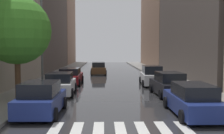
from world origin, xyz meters
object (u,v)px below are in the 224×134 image
Objects in this scene: parked_car_right_third at (152,76)px; parked_car_left_second at (60,84)px; parked_car_left_nearest at (41,99)px; lamp_post_left at (42,34)px; parked_car_left_third at (71,76)px; parked_car_right_nearest at (192,100)px; street_tree_left at (17,31)px; parked_car_right_second at (169,85)px; car_midroad at (98,68)px.

parked_car_left_second is at bearing 124.65° from parked_car_right_third.
parked_car_left_nearest is 6.13m from parked_car_left_second.
parked_car_left_second is at bearing -43.53° from lamp_post_left.
parked_car_left_second is 5.96m from parked_car_left_third.
parked_car_right_third is (7.61, -1.14, 0.12)m from parked_car_left_third.
parked_car_right_nearest is 11.31m from parked_car_right_third.
street_tree_left reaches higher than parked_car_left_nearest.
parked_car_left_nearest is 9.47m from parked_car_right_second.
car_midroad reaches higher than parked_car_right_nearest.
parked_car_right_third is at bearing 19.30° from lamp_post_left.
lamp_post_left is (-9.28, -3.25, 3.63)m from parked_car_right_third.
car_midroad is at bearing 13.26° from parked_car_right_nearest.
parked_car_left_third is at bearing 164.12° from car_midroad.
street_tree_left reaches higher than parked_car_right_third.
parked_car_right_nearest is 23.06m from car_midroad.
parked_car_right_second is 5.60m from parked_car_right_third.
parked_car_right_third is 0.59× the size of lamp_post_left.
lamp_post_left is (-1.65, 1.57, 3.72)m from parked_car_left_second.
parked_car_right_third is 10.48m from lamp_post_left.
parked_car_right_second is at bearing 9.12° from street_tree_left.
car_midroad is at bearing 75.49° from street_tree_left.
street_tree_left is (-2.34, 3.72, 3.71)m from parked_car_left_nearest.
parked_car_left_nearest is 0.86× the size of parked_car_left_third.
street_tree_left is (-10.15, -1.63, 3.70)m from parked_car_right_second.
lamp_post_left is at bearing 111.68° from parked_car_right_third.
lamp_post_left is (-1.69, 7.70, 3.69)m from parked_car_left_nearest.
parked_car_left_second is 10.03m from parked_car_right_nearest.
parked_car_right_third is at bearing -157.31° from car_midroad.
parked_car_right_second is at bearing -97.22° from parked_car_left_second.
car_midroad is 0.72× the size of street_tree_left.
street_tree_left reaches higher than parked_car_left_third.
lamp_post_left is at bearing 49.31° from parked_car_right_nearest.
parked_car_left_third is 1.02× the size of car_midroad.
parked_car_left_nearest is at bearing 87.51° from parked_car_right_nearest.
parked_car_right_third is 12.80m from street_tree_left.
parked_car_right_second reaches higher than parked_car_left_third.
parked_car_right_nearest is at bearing -40.97° from lamp_post_left.
car_midroad reaches higher than parked_car_left_second.
parked_car_left_nearest reaches higher than parked_car_left_second.
parked_car_right_second is at bearing -129.95° from parked_car_left_third.
parked_car_right_second is at bearing -164.29° from car_midroad.
parked_car_right_nearest is 1.08× the size of parked_car_right_third.
car_midroad is (-5.16, 11.16, -0.08)m from parked_car_right_third.
street_tree_left is at bearing -99.22° from lamp_post_left.
parked_car_right_nearest is 12.85m from lamp_post_left.
parked_car_left_second reaches higher than parked_car_right_nearest.
parked_car_right_third reaches higher than parked_car_left_third.
parked_car_right_second is 0.95× the size of car_midroad.
lamp_post_left reaches higher than parked_car_right_third.
car_midroad is 0.62× the size of lamp_post_left.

